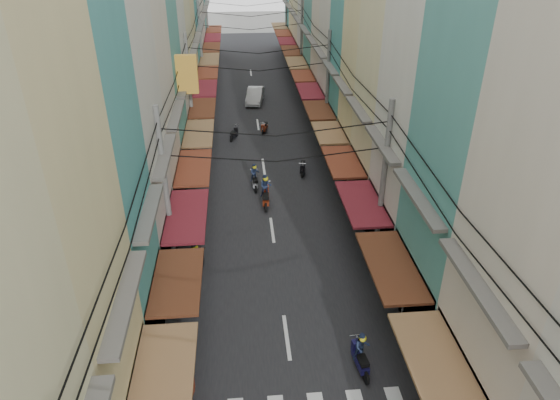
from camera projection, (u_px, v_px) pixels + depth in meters
ground at (282, 304)px, 21.89m from camera, size 160.00×160.00×0.00m
road at (259, 134)px, 39.24m from camera, size 10.00×80.00×0.02m
sidewalk_left at (176, 136)px, 38.74m from camera, size 3.00×80.00×0.06m
sidewalk_right at (341, 131)px, 39.72m from camera, size 3.00×80.00×0.06m
building_row_left at (131, 11)px, 30.86m from camera, size 7.80×67.67×23.70m
building_row_right at (381, 14)px, 32.14m from camera, size 7.80×68.98×22.59m
utility_poles at (261, 66)px, 31.68m from camera, size 10.20×66.13×8.20m
white_car at (255, 102)px, 46.04m from camera, size 4.80×2.47×1.62m
bicycle at (438, 278)px, 23.47m from camera, size 1.64×0.71×1.10m
moving_scooters at (256, 227)px, 26.36m from camera, size 6.89×26.91×1.98m
parked_scooters at (421, 376)px, 17.88m from camera, size 13.03×14.90×0.99m
pedestrians at (180, 256)px, 23.22m from camera, size 12.92×22.72×2.21m
traffic_sign at (406, 282)px, 19.74m from camera, size 0.10×0.66×3.01m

